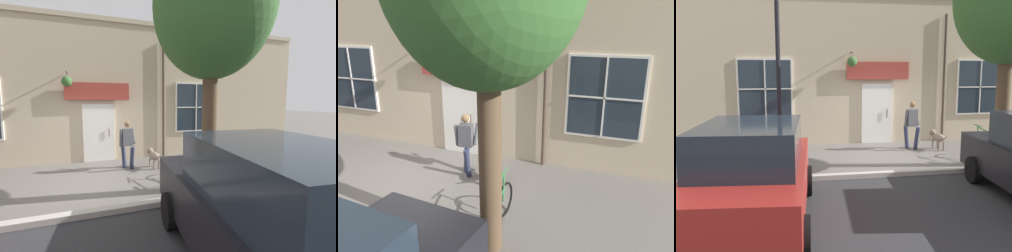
# 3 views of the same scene
# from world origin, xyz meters

# --- Properties ---
(ground_plane) EXTENTS (90.00, 90.00, 0.00)m
(ground_plane) POSITION_xyz_m (0.00, 0.00, 0.00)
(ground_plane) COLOR #66605B
(storefront_facade) EXTENTS (0.95, 18.00, 5.18)m
(storefront_facade) POSITION_xyz_m (-2.34, 0.01, 2.59)
(storefront_facade) COLOR #C6B293
(storefront_facade) RESTS_ON ground_plane
(pedestrian_walking) EXTENTS (0.68, 0.55, 1.58)m
(pedestrian_walking) POSITION_xyz_m (-0.90, 1.02, 0.93)
(pedestrian_walking) COLOR #282D47
(pedestrian_walking) RESTS_ON ground_plane
(dog_on_leash) EXTENTS (0.99, 0.38, 0.65)m
(dog_on_leash) POSITION_xyz_m (-0.72, 1.84, 0.41)
(dog_on_leash) COLOR #7F6B5B
(dog_on_leash) RESTS_ON ground_plane
(leaning_bicycle) EXTENTS (1.74, 0.17, 1.00)m
(leaning_bicycle) POSITION_xyz_m (0.98, 2.59, 0.38)
(leaning_bicycle) COLOR black
(leaning_bicycle) RESTS_ON ground_plane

